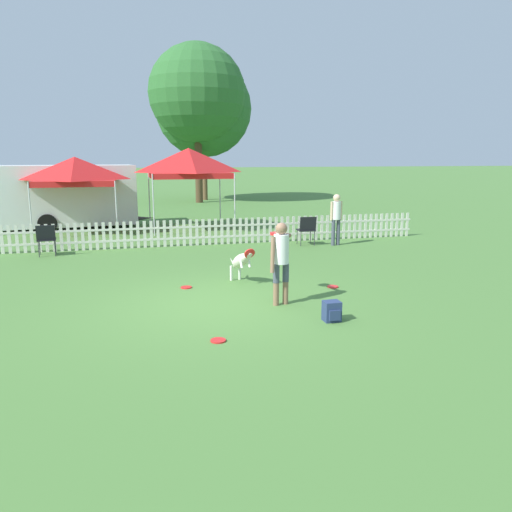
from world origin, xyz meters
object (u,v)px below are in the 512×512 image
Objects in this scene: folding_chair_blue_left at (307,228)px; equipment_trailer at (64,195)px; canopy_tent_secondary at (189,163)px; folding_chair_center at (46,237)px; frisbee_near_dog at (218,340)px; tree_right_grove at (197,93)px; handler_person at (281,254)px; leaping_dog at (241,261)px; frisbee_near_handler at (186,287)px; canopy_tent_main at (75,171)px; tree_left_grove at (204,109)px; spectator_standing at (336,215)px; backpack_on_grass at (332,311)px; frisbee_midfield at (333,287)px.

folding_chair_blue_left is 0.15× the size of equipment_trailer.
folding_chair_center is at bearing -136.34° from canopy_tent_secondary.
frisbee_near_dog is 12.28m from canopy_tent_secondary.
folding_chair_center is at bearing -112.88° from tree_right_grove.
leaping_dog is at bearing 90.25° from handler_person.
canopy_tent_secondary is 0.33× the size of tree_right_grove.
frisbee_near_handler is (-1.57, 1.62, -0.95)m from handler_person.
canopy_tent_main is at bearing 107.78° from frisbee_near_handler.
handler_person is 0.18× the size of tree_left_grove.
tree_left_grove is at bearing 81.46° from frisbee_near_dog.
canopy_tent_secondary is at bearing -100.06° from tree_right_grove.
frisbee_near_handler is at bearing -100.03° from tree_left_grove.
spectator_standing reaches higher than folding_chair_blue_left.
leaping_dog is at bearing 107.27° from backpack_on_grass.
frisbee_midfield is 0.04× the size of equipment_trailer.
backpack_on_grass is 0.12× the size of canopy_tent_main.
equipment_trailer is at bearing -124.28° from tree_right_grove.
folding_chair_center is at bearing -11.69° from spectator_standing.
folding_chair_blue_left is (4.26, 4.23, 0.53)m from frisbee_near_handler.
backpack_on_grass is at bearing 57.12° from spectator_standing.
frisbee_near_dog is 0.08× the size of canopy_tent_secondary.
tree_left_grove is (2.61, 12.86, 3.14)m from canopy_tent_secondary.
frisbee_midfield is 12.72m from equipment_trailer.
equipment_trailer reaches higher than frisbee_midfield.
frisbee_near_dog is 0.08× the size of canopy_tent_main.
tree_left_grove reaches higher than folding_chair_center.
equipment_trailer is at bearing -76.75° from leaping_dog.
frisbee_midfield is at bearing -13.60° from frisbee_near_handler.
frisbee_near_dog is at bearing -76.38° from canopy_tent_main.
leaping_dog is 11.11m from equipment_trailer.
folding_chair_center is 8.48m from spectator_standing.
canopy_tent_secondary is (4.04, -0.06, 0.27)m from canopy_tent_main.
canopy_tent_secondary is (-1.80, 9.49, 2.47)m from frisbee_midfield.
tree_right_grove is (3.09, 23.06, 6.30)m from frisbee_near_dog.
handler_person is 7.79m from folding_chair_center.
tree_right_grove is (1.96, 19.74, 5.82)m from leaping_dog.
leaping_dog is at bearing 57.40° from folding_chair_blue_left.
frisbee_near_dog is at bearing -95.36° from canopy_tent_secondary.
canopy_tent_main is at bearing -73.45° from equipment_trailer.
handler_person is at bearing 47.36° from frisbee_near_dog.
canopy_tent_main is at bearing 121.47° from frisbee_midfield.
tree_right_grove is (1.97, 11.08, 3.83)m from canopy_tent_secondary.
frisbee_near_handler is 1.00× the size of frisbee_near_dog.
backpack_on_grass is 0.06× the size of equipment_trailer.
folding_chair_blue_left is 7.59m from folding_chair_center.
frisbee_near_handler is at bearing 122.78° from handler_person.
tree_right_grove is at bearing 80.89° from frisbee_near_handler.
spectator_standing reaches higher than folding_chair_center.
frisbee_near_handler is 5.56m from folding_chair_center.
frisbee_midfield is at bearing 143.83° from leaping_dog.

